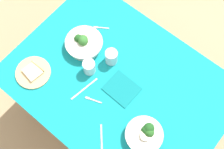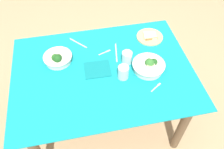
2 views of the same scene
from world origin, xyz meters
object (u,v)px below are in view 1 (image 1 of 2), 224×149
napkin_folded_upper (122,89)px  fork_by_far_bowl (101,28)px  table_knife_left (84,89)px  water_glass_center (111,57)px  water_glass_side (89,67)px  bread_side_plate (33,72)px  fork_by_near_bowl (93,100)px  table_knife_right (102,140)px  broccoli_bowl_near (84,43)px  broccoli_bowl_far (145,134)px

napkin_folded_upper → fork_by_far_bowl: bearing=-32.9°
fork_by_far_bowl → table_knife_left: 0.44m
water_glass_center → fork_by_far_bowl: water_glass_center is taller
napkin_folded_upper → water_glass_side: bearing=7.7°
bread_side_plate → napkin_folded_upper: bearing=-151.3°
table_knife_left → water_glass_side: bearing=35.6°
fork_by_near_bowl → napkin_folded_upper: 0.19m
bread_side_plate → table_knife_left: 0.34m
water_glass_center → table_knife_right: bearing=123.4°
broccoli_bowl_near → water_glass_side: 0.17m
broccoli_bowl_near → fork_by_near_bowl: (-0.28, 0.24, -0.04)m
fork_by_far_bowl → water_glass_center: bearing=112.5°
broccoli_bowl_near → fork_by_far_bowl: (0.01, -0.17, -0.04)m
broccoli_bowl_far → fork_by_near_bowl: bearing=4.4°
bread_side_plate → fork_by_far_bowl: 0.52m
water_glass_side → table_knife_left: bearing=116.4°
broccoli_bowl_far → bread_side_plate: bearing=9.6°
broccoli_bowl_far → napkin_folded_upper: bearing=-26.4°
water_glass_center → fork_by_far_bowl: (0.21, -0.14, -0.05)m
broccoli_bowl_near → table_knife_right: (-0.48, 0.39, -0.04)m
bread_side_plate → water_glass_side: (-0.26, -0.24, 0.04)m
bread_side_plate → table_knife_left: (-0.31, -0.12, -0.01)m
bread_side_plate → water_glass_center: (-0.32, -0.38, 0.04)m
bread_side_plate → water_glass_side: 0.35m
broccoli_bowl_far → water_glass_side: 0.52m
water_glass_side → fork_by_near_bowl: 0.20m
broccoli_bowl_far → bread_side_plate: (0.77, 0.13, -0.03)m
water_glass_center → table_knife_left: size_ratio=0.50×
broccoli_bowl_near → table_knife_right: 0.62m
water_glass_side → fork_by_far_bowl: 0.31m
bread_side_plate → fork_by_near_bowl: bread_side_plate is taller
broccoli_bowl_near → table_knife_left: bearing=131.7°
water_glass_center → table_knife_right: (-0.28, 0.42, -0.05)m
broccoli_bowl_near → table_knife_right: broccoli_bowl_near is taller
napkin_folded_upper → bread_side_plate: bearing=28.7°
water_glass_center → fork_by_near_bowl: 0.29m
water_glass_center → table_knife_right: size_ratio=0.56×
fork_by_far_bowl → napkin_folded_upper: 0.45m
water_glass_center → water_glass_side: (0.06, 0.14, -0.00)m
broccoli_bowl_near → water_glass_side: size_ratio=2.42×
broccoli_bowl_near → napkin_folded_upper: size_ratio=1.25×
water_glass_center → fork_by_far_bowl: bearing=-33.5°
table_knife_left → fork_by_far_bowl: bearing=36.6°
bread_side_plate → napkin_folded_upper: bread_side_plate is taller
fork_by_near_bowl → table_knife_right: size_ratio=0.56×
fork_by_far_bowl → table_knife_left: (-0.20, 0.39, -0.00)m
fork_by_far_bowl → broccoli_bowl_far: bearing=115.7°
broccoli_bowl_near → fork_by_near_bowl: size_ratio=2.31×
broccoli_bowl_near → napkin_folded_upper: bearing=168.7°
broccoli_bowl_near → fork_by_near_bowl: bearing=139.5°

